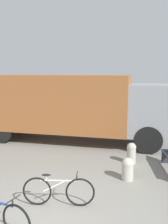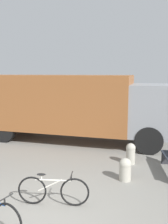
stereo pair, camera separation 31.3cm
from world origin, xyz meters
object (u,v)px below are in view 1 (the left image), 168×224
at_px(bicycle_middle, 58,191).
at_px(bollard_near_bench, 128,168).
at_px(delivery_truck, 65,104).
at_px(bollard_far_bench, 131,152).

bearing_deg(bicycle_middle, bollard_near_bench, 40.39).
xyz_separation_m(delivery_truck, bollard_far_bench, (3.00, -2.51, -1.33)).
bearing_deg(bicycle_middle, bollard_far_bench, 54.08).
distance_m(bollard_near_bench, bollard_far_bench, 1.40).
bearing_deg(bollard_far_bench, bollard_near_bench, -94.89).
bearing_deg(bicycle_middle, delivery_truck, 95.40).
relative_size(bicycle_middle, bollard_far_bench, 2.34).
height_order(bicycle_middle, bollard_near_bench, bicycle_middle).
relative_size(bicycle_middle, bollard_near_bench, 2.54).
bearing_deg(bollard_far_bench, bicycle_middle, -118.70).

